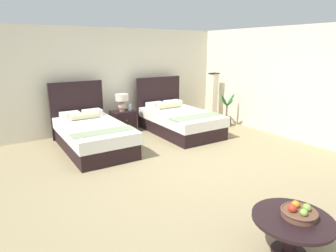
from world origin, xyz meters
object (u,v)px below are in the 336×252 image
Objects in this scene: floor_lamp_corner at (213,97)px; bed_near_window at (92,134)px; coffee_table at (292,226)px; fruit_bowl at (299,212)px; vase at (129,107)px; potted_palm at (226,117)px; bed_near_corner at (179,120)px; table_lamp at (122,100)px; nightstand at (123,122)px.

bed_near_window is at bearing -172.51° from floor_lamp_corner.
coffee_table is at bearing -81.43° from bed_near_window.
floor_lamp_corner reaches higher than fruit_bowl.
bed_near_window is 11.91× the size of vase.
vase reaches higher than fruit_bowl.
bed_near_corner is at bearing 171.96° from potted_palm.
vase is (1.22, 0.73, 0.32)m from bed_near_window.
table_lamp is at bearing 158.91° from potted_palm.
bed_near_corner is 5.08× the size of table_lamp.
table_lamp is 0.48× the size of potted_palm.
vase is 5.02m from fruit_bowl.
bed_near_corner is at bearing -33.84° from nightstand.
bed_near_window reaches higher than table_lamp.
coffee_table is at bearing -126.48° from potted_palm.
bed_near_window is at bearing 179.97° from bed_near_corner.
floor_lamp_corner is at bearing 7.49° from bed_near_window.
nightstand is 0.64× the size of potted_palm.
table_lamp is at bearing 37.02° from bed_near_window.
table_lamp is at bearing 90.00° from nightstand.
floor_lamp_corner is at bearing -5.40° from vase.
table_lamp is at bearing 86.03° from fruit_bowl.
nightstand is 0.41× the size of floor_lamp_corner.
bed_near_corner is 3.80× the size of nightstand.
coffee_table is at bearing -94.68° from nightstand.
fruit_bowl is at bearing -17.24° from coffee_table.
nightstand is 1.34× the size of table_lamp.
coffee_table is (-0.41, -5.01, 0.05)m from nightstand.
vase reaches higher than coffee_table.
nightstand is at bearing 36.31° from bed_near_window.
bed_near_corner is 1.27m from vase.
table_lamp is at bearing 173.67° from floor_lamp_corner.
coffee_table is at bearing -96.65° from vase.
potted_palm is (-0.12, -0.69, -0.44)m from floor_lamp_corner.
table_lamp is at bearing 85.34° from coffee_table.
table_lamp reaches higher than nightstand.
nightstand is at bearing 174.09° from floor_lamp_corner.
table_lamp is 5.07m from fruit_bowl.
fruit_bowl is 0.40× the size of potted_palm.
fruit_bowl is at bearing -93.99° from nightstand.
vase is at bearing 83.35° from coffee_table.
fruit_bowl is at bearing -125.81° from potted_palm.
bed_near_window is 1.30m from nightstand.
bed_near_corner reaches higher than nightstand.
fruit_bowl is (-0.52, -4.99, -0.16)m from vase.
fruit_bowl is at bearing -95.95° from vase.
bed_near_corner is 11.78× the size of vase.
coffee_table is at bearing 162.76° from fruit_bowl.
coffee_table is (0.64, -4.24, 0.00)m from bed_near_window.
nightstand is (-1.15, 0.77, -0.04)m from bed_near_corner.
floor_lamp_corner is 1.54× the size of potted_palm.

